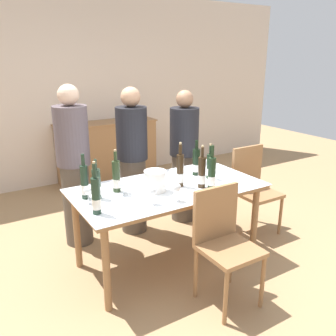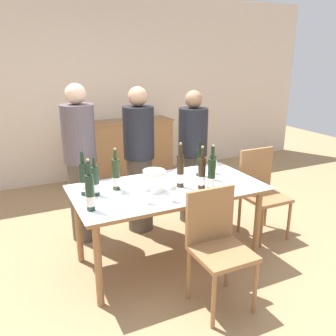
% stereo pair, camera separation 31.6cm
% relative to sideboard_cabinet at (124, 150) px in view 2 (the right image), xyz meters
% --- Properties ---
extents(ground_plane, '(12.00, 12.00, 0.00)m').
position_rel_sideboard_cabinet_xyz_m(ground_plane, '(-0.42, -2.50, -0.47)').
color(ground_plane, '#A37F56').
extents(back_wall, '(8.00, 0.10, 2.80)m').
position_rel_sideboard_cabinet_xyz_m(back_wall, '(-0.42, 0.29, 0.93)').
color(back_wall, beige).
rests_on(back_wall, ground_plane).
extents(sideboard_cabinet, '(1.55, 0.46, 0.93)m').
position_rel_sideboard_cabinet_xyz_m(sideboard_cabinet, '(0.00, 0.00, 0.00)').
color(sideboard_cabinet, '#996B42').
rests_on(sideboard_cabinet, ground_plane).
extents(dining_table, '(1.71, 0.90, 0.76)m').
position_rel_sideboard_cabinet_xyz_m(dining_table, '(-0.42, -2.50, 0.22)').
color(dining_table, '#996B42').
rests_on(dining_table, ground_plane).
extents(ice_bucket, '(0.20, 0.20, 0.19)m').
position_rel_sideboard_cabinet_xyz_m(ice_bucket, '(-0.57, -2.53, 0.39)').
color(ice_bucket, white).
rests_on(ice_bucket, dining_table).
extents(wine_bottle_0, '(0.07, 0.07, 0.34)m').
position_rel_sideboard_cabinet_xyz_m(wine_bottle_0, '(-1.06, -2.42, 0.41)').
color(wine_bottle_0, '#1E3323').
rests_on(wine_bottle_0, dining_table).
extents(wine_bottle_1, '(0.07, 0.07, 0.40)m').
position_rel_sideboard_cabinet_xyz_m(wine_bottle_1, '(-0.12, -2.75, 0.43)').
color(wine_bottle_1, black).
rests_on(wine_bottle_1, dining_table).
extents(wine_bottle_2, '(0.08, 0.08, 0.35)m').
position_rel_sideboard_cabinet_xyz_m(wine_bottle_2, '(-0.00, -2.35, 0.42)').
color(wine_bottle_2, black).
rests_on(wine_bottle_2, dining_table).
extents(wine_bottle_3, '(0.07, 0.07, 0.41)m').
position_rel_sideboard_cabinet_xyz_m(wine_bottle_3, '(-0.32, -2.54, 0.44)').
color(wine_bottle_3, '#332314').
rests_on(wine_bottle_3, dining_table).
extents(wine_bottle_4, '(0.07, 0.07, 0.39)m').
position_rel_sideboard_cabinet_xyz_m(wine_bottle_4, '(-0.17, -2.67, 0.43)').
color(wine_bottle_4, '#332314').
rests_on(wine_bottle_4, dining_table).
extents(wine_bottle_5, '(0.06, 0.06, 0.34)m').
position_rel_sideboard_cabinet_xyz_m(wine_bottle_5, '(0.04, -2.51, 0.41)').
color(wine_bottle_5, black).
rests_on(wine_bottle_5, dining_table).
extents(wine_bottle_6, '(0.07, 0.07, 0.38)m').
position_rel_sideboard_cabinet_xyz_m(wine_bottle_6, '(-0.86, -2.36, 0.43)').
color(wine_bottle_6, '#28381E').
rests_on(wine_bottle_6, dining_table).
extents(wine_bottle_7, '(0.07, 0.07, 0.41)m').
position_rel_sideboard_cabinet_xyz_m(wine_bottle_7, '(-1.18, -2.71, 0.43)').
color(wine_bottle_7, '#1E3323').
rests_on(wine_bottle_7, dining_table).
extents(wine_bottle_8, '(0.06, 0.06, 0.38)m').
position_rel_sideboard_cabinet_xyz_m(wine_bottle_8, '(-1.15, -2.37, 0.43)').
color(wine_bottle_8, '#1E3323').
rests_on(wine_bottle_8, dining_table).
extents(wine_glass_0, '(0.08, 0.08, 0.16)m').
position_rel_sideboard_cabinet_xyz_m(wine_glass_0, '(-0.54, -2.82, 0.41)').
color(wine_glass_0, white).
rests_on(wine_glass_0, dining_table).
extents(wine_glass_1, '(0.07, 0.07, 0.15)m').
position_rel_sideboard_cabinet_xyz_m(wine_glass_1, '(-1.17, -2.49, 0.40)').
color(wine_glass_1, white).
rests_on(wine_glass_1, dining_table).
extents(wine_glass_2, '(0.08, 0.08, 0.14)m').
position_rel_sideboard_cabinet_xyz_m(wine_glass_2, '(-0.85, -2.47, 0.39)').
color(wine_glass_2, white).
rests_on(wine_glass_2, dining_table).
extents(wine_glass_3, '(0.07, 0.07, 0.15)m').
position_rel_sideboard_cabinet_xyz_m(wine_glass_3, '(-0.73, -2.77, 0.40)').
color(wine_glass_3, white).
rests_on(wine_glass_3, dining_table).
extents(wine_glass_4, '(0.08, 0.08, 0.15)m').
position_rel_sideboard_cabinet_xyz_m(wine_glass_4, '(0.16, -2.35, 0.40)').
color(wine_glass_4, white).
rests_on(wine_glass_4, dining_table).
extents(chair_right_end, '(0.42, 0.42, 0.95)m').
position_rel_sideboard_cabinet_xyz_m(chair_right_end, '(0.73, -2.41, 0.07)').
color(chair_right_end, '#996B42').
rests_on(chair_right_end, ground_plane).
extents(chair_near_front, '(0.42, 0.42, 0.93)m').
position_rel_sideboard_cabinet_xyz_m(chair_near_front, '(-0.33, -3.18, 0.07)').
color(chair_near_front, '#996B42').
rests_on(chair_near_front, ground_plane).
extents(person_host, '(0.33, 0.33, 1.65)m').
position_rel_sideboard_cabinet_xyz_m(person_host, '(-1.03, -1.70, 0.36)').
color(person_host, '#51473D').
rests_on(person_host, ground_plane).
extents(person_guest_left, '(0.33, 0.33, 1.60)m').
position_rel_sideboard_cabinet_xyz_m(person_guest_left, '(-0.41, -1.75, 0.33)').
color(person_guest_left, '#51473D').
rests_on(person_guest_left, ground_plane).
extents(person_guest_right, '(0.33, 0.33, 1.54)m').
position_rel_sideboard_cabinet_xyz_m(person_guest_right, '(0.23, -1.79, 0.30)').
color(person_guest_right, '#51473D').
rests_on(person_guest_right, ground_plane).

